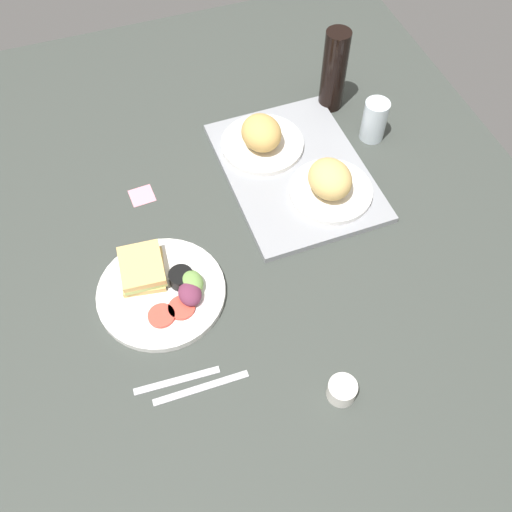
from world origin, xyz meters
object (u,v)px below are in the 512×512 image
object	(u,v)px
plate_with_salad	(162,287)
drinking_glass	(374,120)
fork	(177,380)
knife	(201,388)
serving_tray	(295,171)
sticky_note	(142,196)
soda_bottle	(334,71)
bread_plate_near	(262,138)
espresso_cup	(342,390)
bread_plate_far	(330,184)

from	to	relation	value
plate_with_salad	drinking_glass	size ratio (longest dim) A/B	2.47
fork	knife	size ratio (longest dim) A/B	0.89
serving_tray	sticky_note	bearing A→B (deg)	-98.34
fork	serving_tray	bearing A→B (deg)	48.99
soda_bottle	sticky_note	distance (cm)	58.49
drinking_glass	sticky_note	distance (cm)	61.08
fork	knife	distance (cm)	5.00
fork	bread_plate_near	bearing A→B (deg)	58.48
espresso_cup	fork	size ratio (longest dim) A/B	0.33
drinking_glass	serving_tray	bearing A→B (deg)	-76.92
fork	sticky_note	bearing A→B (deg)	88.13
bread_plate_near	soda_bottle	xyz separation A→B (cm)	(-10.50, 23.40, 6.26)
plate_with_salad	fork	bearing A→B (deg)	-6.67
bread_plate_far	drinking_glass	world-z (taller)	drinking_glass
serving_tray	soda_bottle	world-z (taller)	soda_bottle
bread_plate_far	knife	size ratio (longest dim) A/B	1.04
bread_plate_near	plate_with_salad	distance (cm)	46.69
drinking_glass	soda_bottle	bearing A→B (deg)	-160.15
knife	bread_plate_far	bearing A→B (deg)	41.18
bread_plate_near	sticky_note	bearing A→B (deg)	-82.57
serving_tray	fork	distance (cm)	59.81
bread_plate_far	plate_with_salad	xyz separation A→B (cm)	(12.22, -43.78, -3.42)
serving_tray	bread_plate_far	world-z (taller)	bread_plate_far
serving_tray	sticky_note	size ratio (longest dim) A/B	8.04
bread_plate_far	knife	bearing A→B (deg)	-49.62
serving_tray	bread_plate_far	distance (cm)	11.86
espresso_cup	fork	distance (cm)	31.80
bread_plate_far	drinking_glass	xyz separation A→B (cm)	(-15.48, 18.86, 0.35)
bread_plate_near	drinking_glass	bearing A→B (deg)	81.61
espresso_cup	sticky_note	distance (cm)	66.26
plate_with_salad	sticky_note	bearing A→B (deg)	176.28
espresso_cup	plate_with_salad	bearing A→B (deg)	-141.78
serving_tray	fork	xyz separation A→B (cm)	(42.92, -41.64, -0.55)
serving_tray	espresso_cup	xyz separation A→B (cm)	(55.95, -12.69, 1.20)
bread_plate_far	drinking_glass	size ratio (longest dim) A/B	1.79
plate_with_salad	sticky_note	size ratio (longest dim) A/B	4.88
drinking_glass	knife	size ratio (longest dim) A/B	0.58
serving_tray	fork	size ratio (longest dim) A/B	2.65
bread_plate_far	knife	xyz separation A→B (cm)	(35.89, -42.20, -4.92)
bread_plate_near	bread_plate_far	distance (cm)	22.04
soda_bottle	espresso_cup	world-z (taller)	soda_bottle
plate_with_salad	fork	size ratio (longest dim) A/B	1.61
bread_plate_far	espresso_cup	size ratio (longest dim) A/B	3.53
serving_tray	bread_plate_far	xyz separation A→B (cm)	(10.04, 4.56, 4.37)
bread_plate_far	sticky_note	size ratio (longest dim) A/B	3.53
drinking_glass	espresso_cup	world-z (taller)	drinking_glass
serving_tray	bread_plate_near	xyz separation A→B (cm)	(-9.68, -5.30, 4.15)
knife	bread_plate_near	bearing A→B (deg)	60.62
plate_with_salad	serving_tray	bearing A→B (deg)	119.57
bread_plate_far	soda_bottle	distance (cm)	33.65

